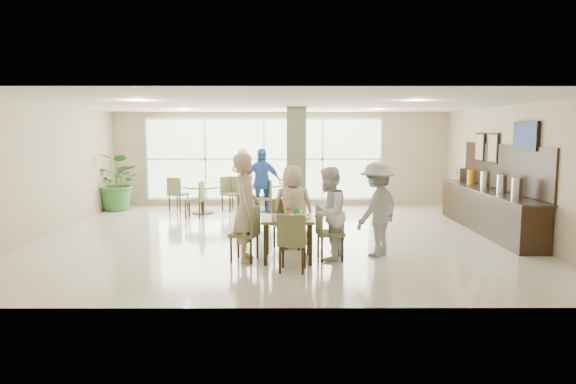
{
  "coord_description": "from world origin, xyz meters",
  "views": [
    {
      "loc": [
        0.17,
        -10.85,
        2.27
      ],
      "look_at": [
        0.2,
        -1.2,
        1.1
      ],
      "focal_mm": 32.0,
      "sensor_mm": 36.0,
      "label": 1
    }
  ],
  "objects_px": {
    "teen_right": "(329,213)",
    "teen_standing": "(377,209)",
    "main_table": "(288,223)",
    "buffet_counter": "(488,207)",
    "teen_far": "(293,207)",
    "adult_standing": "(243,178)",
    "round_table_left": "(202,193)",
    "potted_plant": "(118,182)",
    "adult_b": "(293,184)",
    "teen_left": "(246,207)",
    "round_table_right": "(266,191)",
    "adult_a": "(261,182)"
  },
  "relations": [
    {
      "from": "main_table",
      "to": "buffet_counter",
      "type": "relative_size",
      "value": 0.19
    },
    {
      "from": "round_table_right",
      "to": "adult_standing",
      "type": "bearing_deg",
      "value": 147.22
    },
    {
      "from": "potted_plant",
      "to": "adult_standing",
      "type": "height_order",
      "value": "adult_standing"
    },
    {
      "from": "teen_standing",
      "to": "adult_a",
      "type": "xyz_separation_m",
      "value": [
        -2.31,
        4.32,
        0.04
      ]
    },
    {
      "from": "adult_a",
      "to": "adult_standing",
      "type": "relative_size",
      "value": 1.02
    },
    {
      "from": "adult_standing",
      "to": "adult_b",
      "type": "bearing_deg",
      "value": 165.49
    },
    {
      "from": "adult_a",
      "to": "teen_far",
      "type": "bearing_deg",
      "value": -88.02
    },
    {
      "from": "round_table_left",
      "to": "adult_standing",
      "type": "xyz_separation_m",
      "value": [
        1.04,
        0.8,
        0.31
      ]
    },
    {
      "from": "round_table_left",
      "to": "potted_plant",
      "type": "distance_m",
      "value": 2.52
    },
    {
      "from": "buffet_counter",
      "to": "teen_left",
      "type": "xyz_separation_m",
      "value": [
        -5.23,
        -2.59,
        0.39
      ]
    },
    {
      "from": "potted_plant",
      "to": "adult_standing",
      "type": "xyz_separation_m",
      "value": [
        3.49,
        0.31,
        0.07
      ]
    },
    {
      "from": "round_table_right",
      "to": "buffet_counter",
      "type": "relative_size",
      "value": 0.22
    },
    {
      "from": "round_table_left",
      "to": "adult_b",
      "type": "height_order",
      "value": "adult_b"
    },
    {
      "from": "main_table",
      "to": "adult_standing",
      "type": "bearing_deg",
      "value": 102.32
    },
    {
      "from": "buffet_counter",
      "to": "main_table",
      "type": "bearing_deg",
      "value": -150.6
    },
    {
      "from": "potted_plant",
      "to": "teen_left",
      "type": "distance_m",
      "value": 6.97
    },
    {
      "from": "main_table",
      "to": "adult_b",
      "type": "distance_m",
      "value": 5.48
    },
    {
      "from": "teen_right",
      "to": "potted_plant",
      "type": "bearing_deg",
      "value": -111.13
    },
    {
      "from": "buffet_counter",
      "to": "round_table_right",
      "type": "bearing_deg",
      "value": 150.07
    },
    {
      "from": "buffet_counter",
      "to": "teen_far",
      "type": "relative_size",
      "value": 2.91
    },
    {
      "from": "buffet_counter",
      "to": "teen_standing",
      "type": "xyz_separation_m",
      "value": [
        -2.89,
        -2.23,
        0.3
      ]
    },
    {
      "from": "round_table_left",
      "to": "buffet_counter",
      "type": "relative_size",
      "value": 0.22
    },
    {
      "from": "main_table",
      "to": "teen_right",
      "type": "height_order",
      "value": "teen_right"
    },
    {
      "from": "round_table_right",
      "to": "teen_standing",
      "type": "xyz_separation_m",
      "value": [
        2.2,
        -5.16,
        0.3
      ]
    },
    {
      "from": "main_table",
      "to": "adult_b",
      "type": "xyz_separation_m",
      "value": [
        0.17,
        5.48,
        0.11
      ]
    },
    {
      "from": "buffet_counter",
      "to": "teen_standing",
      "type": "distance_m",
      "value": 3.66
    },
    {
      "from": "buffet_counter",
      "to": "adult_b",
      "type": "bearing_deg",
      "value": 145.85
    },
    {
      "from": "main_table",
      "to": "adult_standing",
      "type": "relative_size",
      "value": 0.51
    },
    {
      "from": "teen_far",
      "to": "adult_standing",
      "type": "relative_size",
      "value": 0.92
    },
    {
      "from": "adult_standing",
      "to": "teen_far",
      "type": "bearing_deg",
      "value": 107.89
    },
    {
      "from": "main_table",
      "to": "potted_plant",
      "type": "height_order",
      "value": "potted_plant"
    },
    {
      "from": "round_table_right",
      "to": "adult_b",
      "type": "distance_m",
      "value": 0.79
    },
    {
      "from": "main_table",
      "to": "round_table_left",
      "type": "bearing_deg",
      "value": 114.44
    },
    {
      "from": "main_table",
      "to": "adult_a",
      "type": "bearing_deg",
      "value": 98.49
    },
    {
      "from": "round_table_left",
      "to": "adult_a",
      "type": "height_order",
      "value": "adult_a"
    },
    {
      "from": "round_table_left",
      "to": "teen_right",
      "type": "xyz_separation_m",
      "value": [
        3.04,
        -5.09,
        0.26
      ]
    },
    {
      "from": "teen_left",
      "to": "teen_standing",
      "type": "xyz_separation_m",
      "value": [
        2.34,
        0.36,
        -0.08
      ]
    },
    {
      "from": "teen_far",
      "to": "teen_left",
      "type": "bearing_deg",
      "value": 51.26
    },
    {
      "from": "round_table_right",
      "to": "adult_b",
      "type": "xyz_separation_m",
      "value": [
        0.76,
        0.01,
        0.21
      ]
    },
    {
      "from": "potted_plant",
      "to": "teen_left",
      "type": "xyz_separation_m",
      "value": [
        4.06,
        -5.66,
        0.13
      ]
    },
    {
      "from": "teen_left",
      "to": "adult_standing",
      "type": "relative_size",
      "value": 1.07
    },
    {
      "from": "teen_right",
      "to": "teen_standing",
      "type": "bearing_deg",
      "value": 131.21
    },
    {
      "from": "teen_right",
      "to": "adult_standing",
      "type": "bearing_deg",
      "value": -136.93
    },
    {
      "from": "teen_far",
      "to": "potted_plant",
      "type": "bearing_deg",
      "value": -41.28
    },
    {
      "from": "potted_plant",
      "to": "teen_left",
      "type": "bearing_deg",
      "value": -54.34
    },
    {
      "from": "teen_right",
      "to": "buffet_counter",
      "type": "bearing_deg",
      "value": 147.68
    },
    {
      "from": "teen_standing",
      "to": "adult_b",
      "type": "relative_size",
      "value": 1.12
    },
    {
      "from": "main_table",
      "to": "round_table_left",
      "type": "xyz_separation_m",
      "value": [
        -2.33,
        5.13,
        -0.09
      ]
    },
    {
      "from": "teen_left",
      "to": "teen_far",
      "type": "xyz_separation_m",
      "value": [
        0.82,
        0.93,
        -0.13
      ]
    },
    {
      "from": "potted_plant",
      "to": "adult_a",
      "type": "xyz_separation_m",
      "value": [
        4.1,
        -0.98,
        0.09
      ]
    }
  ]
}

